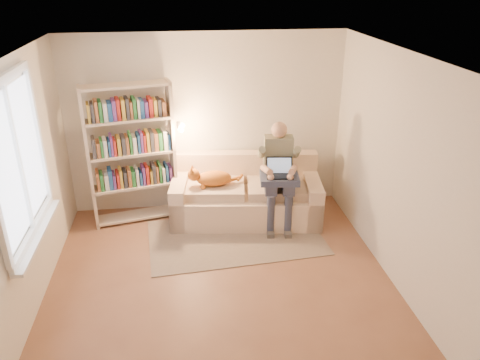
{
  "coord_description": "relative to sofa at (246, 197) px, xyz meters",
  "views": [
    {
      "loc": [
        -0.36,
        -4.29,
        3.36
      ],
      "look_at": [
        0.33,
        1.0,
        0.94
      ],
      "focal_mm": 35.0,
      "sensor_mm": 36.0,
      "label": 1
    }
  ],
  "objects": [
    {
      "name": "sofa",
      "position": [
        0.0,
        0.0,
        0.0
      ],
      "size": [
        2.21,
        1.2,
        0.9
      ],
      "rotation": [
        0.0,
        0.0,
        -0.12
      ],
      "color": "beige",
      "rests_on": "floor"
    },
    {
      "name": "window",
      "position": [
        -2.46,
        -1.54,
        1.05
      ],
      "size": [
        0.12,
        1.52,
        1.69
      ],
      "color": "white",
      "rests_on": "wall_left"
    },
    {
      "name": "person",
      "position": [
        0.43,
        -0.21,
        0.51
      ],
      "size": [
        0.47,
        0.68,
        1.47
      ],
      "rotation": [
        0.0,
        0.0,
        -0.12
      ],
      "color": "gray",
      "rests_on": "sofa"
    },
    {
      "name": "wall_left",
      "position": [
        -2.52,
        -1.74,
        0.97
      ],
      "size": [
        0.02,
        4.5,
        2.6
      ],
      "primitive_type": "cube",
      "color": "silver",
      "rests_on": "floor"
    },
    {
      "name": "wall_right",
      "position": [
        1.48,
        -1.74,
        0.97
      ],
      "size": [
        0.02,
        4.5,
        2.6
      ],
      "primitive_type": "cube",
      "color": "silver",
      "rests_on": "floor"
    },
    {
      "name": "wall_back",
      "position": [
        -0.52,
        0.51,
        0.97
      ],
      "size": [
        4.0,
        0.02,
        2.6
      ],
      "primitive_type": "cube",
      "color": "silver",
      "rests_on": "floor"
    },
    {
      "name": "rug",
      "position": [
        -0.22,
        -0.58,
        -0.32
      ],
      "size": [
        2.43,
        1.56,
        0.01
      ],
      "primitive_type": "cube",
      "rotation": [
        0.0,
        0.0,
        0.08
      ],
      "color": "gray",
      "rests_on": "floor"
    },
    {
      "name": "ceiling",
      "position": [
        -0.52,
        -1.74,
        2.27
      ],
      "size": [
        4.0,
        4.5,
        0.02
      ],
      "primitive_type": "cube",
      "color": "white",
      "rests_on": "wall_back"
    },
    {
      "name": "wall_front",
      "position": [
        -0.52,
        -3.99,
        0.97
      ],
      "size": [
        4.0,
        0.02,
        2.6
      ],
      "primitive_type": "cube",
      "color": "silver",
      "rests_on": "floor"
    },
    {
      "name": "blanket",
      "position": [
        0.41,
        -0.35,
        0.43
      ],
      "size": [
        0.57,
        0.49,
        0.09
      ],
      "primitive_type": "cube",
      "rotation": [
        0.0,
        0.0,
        -0.12
      ],
      "color": "#2D354F",
      "rests_on": "person"
    },
    {
      "name": "bookshelf",
      "position": [
        -1.58,
        0.16,
        0.78
      ],
      "size": [
        1.37,
        0.55,
        2.01
      ],
      "rotation": [
        0.0,
        0.0,
        0.21
      ],
      "color": "beige",
      "rests_on": "floor"
    },
    {
      "name": "floor",
      "position": [
        -0.52,
        -1.74,
        -0.33
      ],
      "size": [
        4.5,
        4.5,
        0.0
      ],
      "primitive_type": "plane",
      "color": "brown",
      "rests_on": "ground"
    },
    {
      "name": "cat",
      "position": [
        -0.53,
        -0.07,
        0.36
      ],
      "size": [
        0.75,
        0.32,
        0.27
      ],
      "rotation": [
        0.0,
        0.0,
        -0.12
      ],
      "color": "orange",
      "rests_on": "sofa"
    },
    {
      "name": "laptop",
      "position": [
        0.41,
        -0.33,
        0.53
      ],
      "size": [
        0.39,
        0.34,
        0.29
      ],
      "rotation": [
        0.0,
        0.0,
        -0.12
      ],
      "color": "black",
      "rests_on": "blanket"
    }
  ]
}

